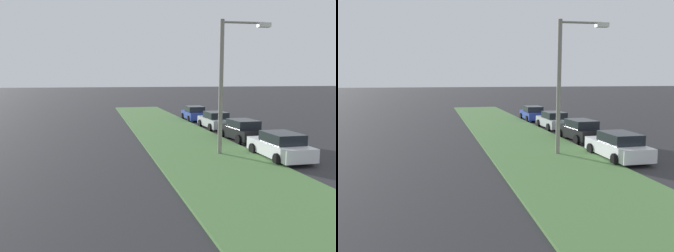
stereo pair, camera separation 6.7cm
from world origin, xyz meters
TOP-DOWN VIEW (x-y plane):
  - grass_median at (10.00, 7.26)m, footprint 60.00×6.00m
  - parked_car_white at (6.79, 3.52)m, footprint 4.31×2.04m
  - parked_car_black at (12.51, 3.17)m, footprint 4.40×2.21m
  - parked_car_silver at (18.21, 3.09)m, footprint 4.31×2.04m
  - parked_car_blue at (24.18, 3.20)m, footprint 4.36×2.13m
  - streetlight at (8.33, 6.03)m, footprint 0.42×2.88m

SIDE VIEW (x-z plane):
  - grass_median at x=10.00m, z-range 0.00..0.12m
  - parked_car_white at x=6.79m, z-range -0.02..1.45m
  - parked_car_black at x=12.51m, z-range -0.02..1.45m
  - parked_car_silver at x=18.21m, z-range -0.02..1.45m
  - parked_car_blue at x=24.18m, z-range -0.02..1.45m
  - streetlight at x=8.33m, z-range 0.64..8.14m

